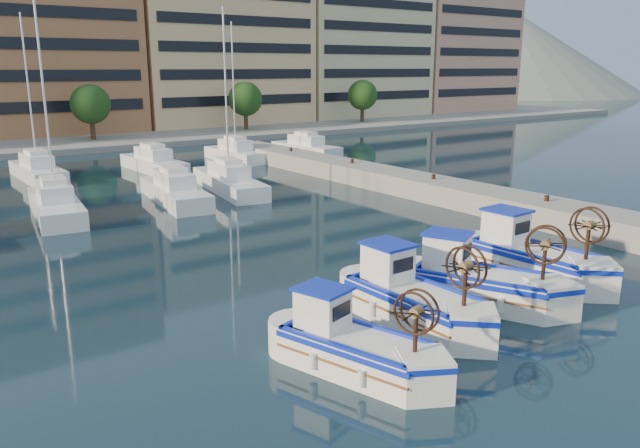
{
  "coord_description": "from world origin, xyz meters",
  "views": [
    {
      "loc": [
        -14.85,
        -12.6,
        7.92
      ],
      "look_at": [
        0.01,
        7.96,
        1.5
      ],
      "focal_mm": 35.0,
      "sensor_mm": 36.0,
      "label": 1
    }
  ],
  "objects": [
    {
      "name": "fishing_boat_d",
      "position": [
        5.03,
        1.16,
        0.88
      ],
      "size": [
        2.32,
        5.17,
        3.19
      ],
      "rotation": [
        0.0,
        0.0,
        0.05
      ],
      "color": "white",
      "rests_on": "ground"
    },
    {
      "name": "waterfront",
      "position": [
        9.23,
        65.04,
        11.1
      ],
      "size": [
        180.0,
        40.0,
        25.6
      ],
      "color": "gray",
      "rests_on": "ground"
    },
    {
      "name": "fishing_boat_b",
      "position": [
        -1.67,
        0.69,
        0.83
      ],
      "size": [
        2.1,
        4.88,
        3.02
      ],
      "rotation": [
        0.0,
        0.0,
        0.03
      ],
      "color": "white",
      "rests_on": "ground"
    },
    {
      "name": "hill_east",
      "position": [
        140.0,
        110.0,
        0.0
      ],
      "size": [
        160.0,
        160.0,
        50.0
      ],
      "primitive_type": "cone",
      "color": "slate",
      "rests_on": "ground"
    },
    {
      "name": "yacht_marina",
      "position": [
        -3.46,
        28.0,
        0.53
      ],
      "size": [
        39.51,
        23.97,
        11.5
      ],
      "color": "white",
      "rests_on": "ground"
    },
    {
      "name": "quay",
      "position": [
        13.0,
        8.0,
        0.6
      ],
      "size": [
        3.0,
        60.0,
        1.2
      ],
      "primitive_type": "cube",
      "color": "gray",
      "rests_on": "ground"
    },
    {
      "name": "fishing_boat_c",
      "position": [
        1.29,
        0.54,
        0.84
      ],
      "size": [
        3.77,
        5.03,
        3.03
      ],
      "rotation": [
        0.0,
        0.0,
        0.44
      ],
      "color": "white",
      "rests_on": "ground"
    },
    {
      "name": "ground",
      "position": [
        0.0,
        0.0,
        0.0
      ],
      "size": [
        300.0,
        300.0,
        0.0
      ],
      "primitive_type": "plane",
      "color": "#1A3443",
      "rests_on": "ground"
    },
    {
      "name": "fishing_boat_a",
      "position": [
        -5.21,
        -0.75,
        0.75
      ],
      "size": [
        2.87,
        4.46,
        2.71
      ],
      "rotation": [
        0.0,
        0.0,
        0.29
      ],
      "color": "white",
      "rests_on": "ground"
    }
  ]
}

